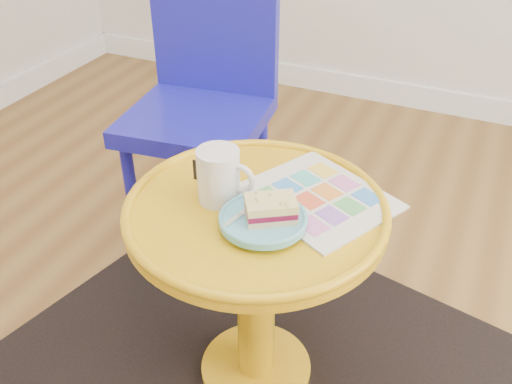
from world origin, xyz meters
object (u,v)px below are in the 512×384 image
at_px(side_table, 256,261).
at_px(chair, 204,93).
at_px(newspaper, 318,197).
at_px(plate, 263,220).
at_px(mug, 220,174).

relative_size(side_table, chair, 0.63).
height_order(side_table, newspaper, newspaper).
height_order(newspaper, plate, plate).
bearing_deg(side_table, plate, -54.12).
relative_size(newspaper, plate, 1.67).
bearing_deg(newspaper, plate, -88.24).
height_order(side_table, plate, plate).
relative_size(newspaper, mug, 2.28).
xyz_separation_m(chair, newspaper, (0.53, -0.43, 0.02)).
bearing_deg(newspaper, mug, -127.54).
xyz_separation_m(newspaper, plate, (-0.07, -0.15, 0.02)).
distance_m(chair, plate, 0.74).
relative_size(side_table, plate, 3.17).
relative_size(side_table, newspaper, 1.89).
bearing_deg(plate, newspaper, 64.68).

